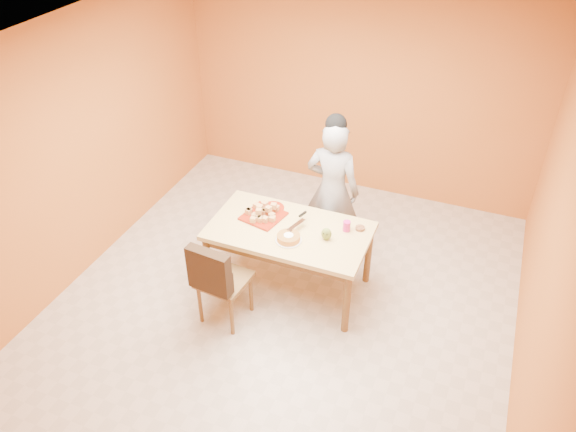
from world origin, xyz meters
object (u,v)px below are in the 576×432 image
at_px(sponge_cake, 289,237).
at_px(checker_tin, 360,228).
at_px(red_dinner_plate, 273,208).
at_px(dining_table, 289,237).
at_px(person, 332,190).
at_px(pastry_platter, 263,216).
at_px(magenta_glass, 347,226).
at_px(dining_chair, 223,279).
at_px(egg_ornament, 326,234).

relative_size(sponge_cake, checker_tin, 2.42).
bearing_deg(red_dinner_plate, dining_table, -43.12).
distance_m(person, pastry_platter, 0.84).
height_order(pastry_platter, red_dinner_plate, pastry_platter).
bearing_deg(checker_tin, dining_table, -158.64).
distance_m(person, sponge_cake, 0.94).
relative_size(sponge_cake, magenta_glass, 2.11).
relative_size(dining_chair, pastry_platter, 2.60).
xyz_separation_m(red_dinner_plate, egg_ornament, (0.69, -0.29, 0.06)).
height_order(person, magenta_glass, person).
xyz_separation_m(red_dinner_plate, magenta_glass, (0.83, -0.08, 0.05)).
bearing_deg(dining_chair, sponge_cake, 50.81).
bearing_deg(person, dining_chair, 67.67).
height_order(dining_chair, red_dinner_plate, dining_chair).
relative_size(dining_chair, magenta_glass, 9.12).
distance_m(person, red_dinner_plate, 0.69).
relative_size(person, egg_ornament, 12.62).
bearing_deg(dining_table, sponge_cake, -70.38).
bearing_deg(magenta_glass, red_dinner_plate, 174.16).
bearing_deg(magenta_glass, checker_tin, 28.87).
bearing_deg(pastry_platter, egg_ornament, -8.97).
distance_m(dining_chair, person, 1.57).
xyz_separation_m(red_dinner_plate, sponge_cake, (0.36, -0.45, 0.03)).
height_order(person, red_dinner_plate, person).
xyz_separation_m(person, egg_ornament, (0.19, -0.77, 0.01)).
height_order(pastry_platter, egg_ornament, egg_ornament).
relative_size(dining_table, magenta_glass, 14.86).
bearing_deg(dining_table, magenta_glass, 19.53).
bearing_deg(egg_ornament, sponge_cake, -178.22).
relative_size(sponge_cake, egg_ornament, 1.76).
height_order(red_dinner_plate, magenta_glass, magenta_glass).
distance_m(dining_table, pastry_platter, 0.35).
height_order(dining_table, pastry_platter, pastry_platter).
xyz_separation_m(person, sponge_cake, (-0.14, -0.93, -0.02)).
bearing_deg(red_dinner_plate, sponge_cake, -51.69).
distance_m(sponge_cake, egg_ornament, 0.37).
distance_m(dining_table, magenta_glass, 0.59).
bearing_deg(dining_chair, egg_ornament, 43.84).
xyz_separation_m(dining_table, checker_tin, (0.66, 0.26, 0.11)).
distance_m(egg_ornament, checker_tin, 0.38).
relative_size(person, sponge_cake, 7.19).
height_order(dining_chair, checker_tin, dining_chair).
bearing_deg(egg_ornament, magenta_glass, 32.52).
bearing_deg(pastry_platter, dining_table, -16.19).
distance_m(magenta_glass, checker_tin, 0.14).
bearing_deg(egg_ornament, dining_table, 153.69).
bearing_deg(person, egg_ornament, 105.34).
xyz_separation_m(person, checker_tin, (0.45, -0.49, -0.04)).
relative_size(dining_table, checker_tin, 17.04).
height_order(dining_chair, sponge_cake, dining_chair).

